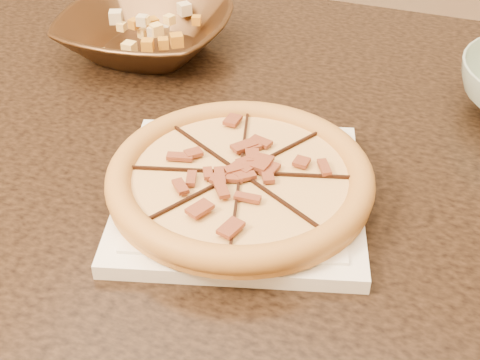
# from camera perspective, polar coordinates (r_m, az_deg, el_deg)

# --- Properties ---
(dining_table) EXTENTS (1.54, 1.06, 0.75)m
(dining_table) POSITION_cam_1_polar(r_m,az_deg,el_deg) (0.99, -2.56, 0.65)
(dining_table) COLOR #352315
(dining_table) RESTS_ON floor
(plate) EXTENTS (0.36, 0.36, 0.02)m
(plate) POSITION_cam_1_polar(r_m,az_deg,el_deg) (0.78, -0.00, -1.14)
(plate) COLOR white
(plate) RESTS_ON dining_table
(pizza) EXTENTS (0.31, 0.31, 0.03)m
(pizza) POSITION_cam_1_polar(r_m,az_deg,el_deg) (0.77, 0.00, 0.24)
(pizza) COLOR gold
(pizza) RESTS_ON plate
(bronze_bowl) EXTENTS (0.30, 0.30, 0.07)m
(bronze_bowl) POSITION_cam_1_polar(r_m,az_deg,el_deg) (1.11, -8.03, 12.32)
(bronze_bowl) COLOR #533820
(bronze_bowl) RESTS_ON dining_table
(mixed_dish) EXTENTS (0.13, 0.12, 0.03)m
(mixed_dish) POSITION_cam_1_polar(r_m,az_deg,el_deg) (1.09, -8.31, 14.54)
(mixed_dish) COLOR beige
(mixed_dish) RESTS_ON bronze_bowl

